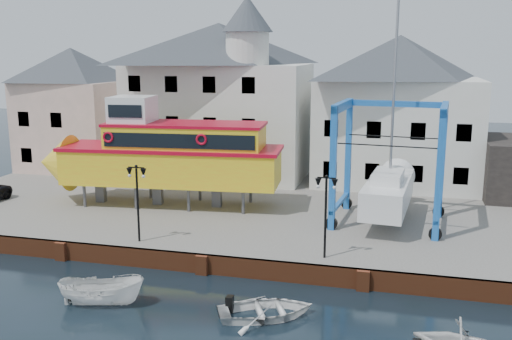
# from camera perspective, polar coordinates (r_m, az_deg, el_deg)

# --- Properties ---
(ground) EXTENTS (140.00, 140.00, 0.00)m
(ground) POSITION_cam_1_polar(r_m,az_deg,el_deg) (29.38, -5.38, -10.30)
(ground) COLOR #17252B
(ground) RESTS_ON ground
(hardstanding) EXTENTS (44.00, 22.00, 1.00)m
(hardstanding) POSITION_cam_1_polar(r_m,az_deg,el_deg) (39.19, 0.04, -3.77)
(hardstanding) COLOR #5E5A51
(hardstanding) RESTS_ON ground
(quay_wall) EXTENTS (44.00, 0.47, 1.00)m
(quay_wall) POSITION_cam_1_polar(r_m,az_deg,el_deg) (29.28, -5.33, -9.32)
(quay_wall) COLOR brown
(quay_wall) RESTS_ON ground
(building_pink) EXTENTS (8.00, 7.00, 10.30)m
(building_pink) POSITION_cam_1_polar(r_m,az_deg,el_deg) (51.67, -17.74, 5.84)
(building_pink) COLOR #C5A695
(building_pink) RESTS_ON hardstanding
(building_white_main) EXTENTS (14.00, 8.30, 14.00)m
(building_white_main) POSITION_cam_1_polar(r_m,az_deg,el_deg) (46.35, -3.55, 7.23)
(building_white_main) COLOR silver
(building_white_main) RESTS_ON hardstanding
(building_white_right) EXTENTS (12.00, 8.00, 11.20)m
(building_white_right) POSITION_cam_1_polar(r_m,az_deg,el_deg) (44.78, 13.95, 5.79)
(building_white_right) COLOR silver
(building_white_right) RESTS_ON hardstanding
(lamp_post_left) EXTENTS (1.12, 0.32, 4.20)m
(lamp_post_left) POSITION_cam_1_polar(r_m,az_deg,el_deg) (30.69, -11.82, -1.36)
(lamp_post_left) COLOR black
(lamp_post_left) RESTS_ON hardstanding
(lamp_post_right) EXTENTS (1.12, 0.32, 4.20)m
(lamp_post_right) POSITION_cam_1_polar(r_m,az_deg,el_deg) (27.83, 7.02, -2.55)
(lamp_post_right) COLOR black
(lamp_post_right) RESTS_ON hardstanding
(tour_boat) EXTENTS (16.74, 5.41, 7.16)m
(tour_boat) POSITION_cam_1_polar(r_m,az_deg,el_deg) (37.97, -9.87, 1.55)
(tour_boat) COLOR #59595E
(tour_boat) RESTS_ON hardstanding
(travel_lift) EXTENTS (6.81, 9.24, 13.71)m
(travel_lift) POSITION_cam_1_polar(r_m,az_deg,el_deg) (35.16, 13.26, -1.23)
(travel_lift) COLOR #164F9D
(travel_lift) RESTS_ON hardstanding
(motorboat_a) EXTENTS (4.05, 2.30, 1.48)m
(motorboat_a) POSITION_cam_1_polar(r_m,az_deg,el_deg) (26.86, -15.14, -12.88)
(motorboat_a) COLOR white
(motorboat_a) RESTS_ON ground
(motorboat_b) EXTENTS (4.95, 4.40, 0.85)m
(motorboat_b) POSITION_cam_1_polar(r_m,az_deg,el_deg) (24.93, 1.00, -14.46)
(motorboat_b) COLOR white
(motorboat_b) RESTS_ON ground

